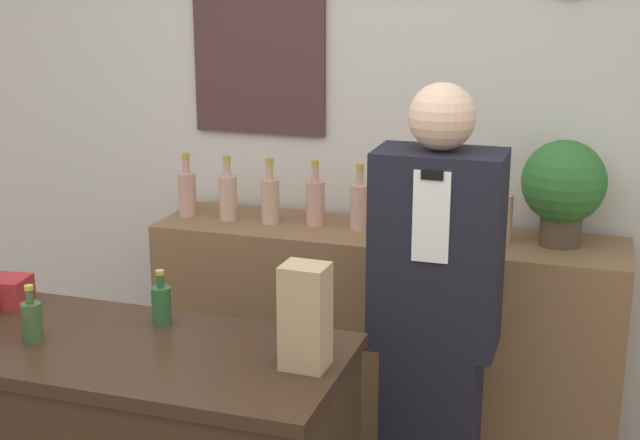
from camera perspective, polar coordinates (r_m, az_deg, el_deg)
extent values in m
cube|color=silver|center=(3.84, 3.91, 5.99)|extent=(5.20, 0.06, 2.70)
cube|color=#472D2E|center=(3.93, -3.93, 10.14)|extent=(0.60, 0.02, 0.64)
cube|color=brown|center=(3.80, 4.06, -7.78)|extent=(1.92, 0.45, 0.97)
cube|color=#332116|center=(2.72, -12.31, -8.17)|extent=(1.32, 0.60, 0.04)
cube|color=black|center=(2.96, 7.50, -1.94)|extent=(0.42, 0.25, 0.67)
cube|color=white|center=(2.80, 7.12, 0.18)|extent=(0.12, 0.01, 0.29)
cube|color=black|center=(2.76, 7.20, 2.85)|extent=(0.07, 0.01, 0.03)
sphere|color=#DBB293|center=(2.86, 7.82, 6.58)|extent=(0.22, 0.22, 0.22)
cylinder|color=#4C3D2D|center=(3.57, 15.12, -0.66)|extent=(0.16, 0.16, 0.11)
sphere|color=#2D6B2D|center=(3.52, 15.34, 2.37)|extent=(0.32, 0.32, 0.32)
cube|color=tan|center=(2.46, -0.95, -6.20)|extent=(0.13, 0.11, 0.30)
cube|color=maroon|center=(3.11, -19.39, -4.32)|extent=(0.15, 0.14, 0.09)
cylinder|color=#35512A|center=(2.79, -17.95, -6.23)|extent=(0.06, 0.06, 0.12)
cylinder|color=#35512A|center=(2.76, -18.09, -4.68)|extent=(0.02, 0.02, 0.04)
cylinder|color=#B29933|center=(2.75, -18.14, -4.13)|extent=(0.03, 0.03, 0.01)
cylinder|color=#26542B|center=(2.83, -10.11, -5.40)|extent=(0.06, 0.06, 0.12)
cylinder|color=#26542B|center=(2.80, -10.19, -3.87)|extent=(0.02, 0.02, 0.04)
cylinder|color=#B29933|center=(2.79, -10.22, -3.32)|extent=(0.03, 0.03, 0.01)
cylinder|color=tan|center=(3.89, -8.50, 1.63)|extent=(0.08, 0.08, 0.19)
cylinder|color=tan|center=(3.86, -8.57, 3.46)|extent=(0.03, 0.03, 0.07)
cylinder|color=#B29933|center=(3.85, -8.60, 4.10)|extent=(0.03, 0.03, 0.02)
cylinder|color=tan|center=(3.81, -5.91, 1.42)|extent=(0.08, 0.08, 0.19)
cylinder|color=tan|center=(3.78, -5.96, 3.29)|extent=(0.03, 0.03, 0.07)
cylinder|color=#B29933|center=(3.77, -5.98, 3.95)|extent=(0.03, 0.03, 0.02)
cylinder|color=tan|center=(3.74, -3.20, 1.21)|extent=(0.08, 0.08, 0.19)
cylinder|color=tan|center=(3.71, -3.23, 3.11)|extent=(0.03, 0.03, 0.07)
cylinder|color=#B29933|center=(3.70, -3.24, 3.78)|extent=(0.03, 0.03, 0.02)
cylinder|color=tan|center=(3.70, -0.30, 1.07)|extent=(0.08, 0.08, 0.19)
cylinder|color=tan|center=(3.67, -0.31, 2.99)|extent=(0.03, 0.03, 0.07)
cylinder|color=#B29933|center=(3.66, -0.31, 3.67)|extent=(0.03, 0.03, 0.02)
cylinder|color=tan|center=(3.64, 2.54, 0.82)|extent=(0.08, 0.08, 0.19)
cylinder|color=tan|center=(3.61, 2.57, 2.76)|extent=(0.03, 0.03, 0.07)
cylinder|color=#B29933|center=(3.60, 2.58, 3.45)|extent=(0.03, 0.03, 0.02)
cylinder|color=tan|center=(3.59, 5.49, 0.56)|extent=(0.08, 0.08, 0.19)
cylinder|color=tan|center=(3.56, 5.54, 2.54)|extent=(0.03, 0.03, 0.07)
cylinder|color=#B29933|center=(3.55, 5.56, 3.23)|extent=(0.03, 0.03, 0.02)
cylinder|color=tan|center=(3.56, 8.50, 0.31)|extent=(0.08, 0.08, 0.19)
cylinder|color=tan|center=(3.53, 8.58, 2.30)|extent=(0.03, 0.03, 0.07)
cylinder|color=#B29933|center=(3.52, 8.61, 3.00)|extent=(0.03, 0.03, 0.02)
cylinder|color=tan|center=(3.55, 11.60, 0.12)|extent=(0.08, 0.08, 0.19)
cylinder|color=tan|center=(3.52, 11.71, 2.12)|extent=(0.03, 0.03, 0.07)
cylinder|color=#B29933|center=(3.51, 11.75, 2.82)|extent=(0.03, 0.03, 0.02)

